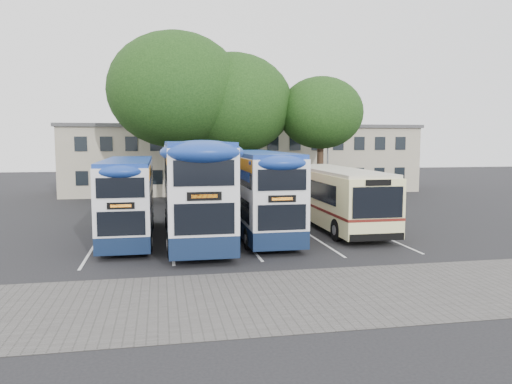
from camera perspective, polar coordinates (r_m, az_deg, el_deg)
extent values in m
plane|color=black|center=(21.60, 10.36, -7.09)|extent=(120.00, 120.00, 0.00)
cube|color=#595654|center=(16.40, 10.15, -11.32)|extent=(40.00, 6.00, 0.01)
cube|color=silver|center=(25.25, -17.71, -5.36)|extent=(0.12, 11.00, 0.01)
cube|color=silver|center=(25.07, -9.71, -5.24)|extent=(0.12, 11.00, 0.01)
cube|color=silver|center=(25.37, -1.75, -5.02)|extent=(0.12, 11.00, 0.01)
cube|color=silver|center=(26.15, 5.87, -4.71)|extent=(0.12, 11.00, 0.01)
cube|color=silver|center=(27.35, 12.93, -4.36)|extent=(0.12, 11.00, 0.01)
cube|color=#ACA48A|center=(47.26, -1.51, 3.77)|extent=(32.00, 8.00, 6.00)
cube|color=#4C4C4F|center=(47.23, -1.53, 7.47)|extent=(32.40, 8.40, 0.30)
cube|color=black|center=(43.37, -0.64, 1.85)|extent=(30.00, 0.06, 1.20)
cube|color=black|center=(43.26, -0.65, 5.55)|extent=(30.00, 0.06, 1.20)
cylinder|color=gray|center=(41.89, 8.23, 5.47)|extent=(0.14, 0.14, 9.00)
cube|color=gray|center=(42.09, 8.32, 11.61)|extent=(0.12, 0.80, 0.12)
cube|color=gray|center=(41.71, 8.51, 11.59)|extent=(0.25, 0.50, 0.12)
cylinder|color=black|center=(37.53, -9.05, 3.28)|extent=(0.50, 0.50, 6.22)
ellipsoid|color=black|center=(37.66, -9.19, 11.42)|extent=(9.91, 9.91, 8.42)
cylinder|color=black|center=(38.53, -2.59, 2.92)|extent=(0.50, 0.50, 5.55)
ellipsoid|color=black|center=(38.56, -2.62, 10.01)|extent=(9.02, 9.02, 7.67)
cylinder|color=black|center=(38.65, 7.34, 2.52)|extent=(0.50, 0.50, 5.05)
ellipsoid|color=black|center=(38.64, 7.43, 8.97)|extent=(6.43, 6.43, 5.47)
cube|color=#101E3B|center=(25.22, -14.30, -3.85)|extent=(2.22, 9.32, 0.71)
cube|color=silver|center=(24.99, -14.40, 0.07)|extent=(2.22, 9.32, 2.75)
cube|color=navy|center=(24.89, -14.49, 3.32)|extent=(2.18, 9.14, 0.27)
cube|color=black|center=(25.34, -14.32, -1.57)|extent=(2.26, 8.26, 0.89)
cube|color=black|center=(24.93, -14.44, 1.49)|extent=(2.26, 8.79, 0.80)
cube|color=orange|center=(21.80, -12.02, 2.21)|extent=(0.02, 2.84, 0.49)
cube|color=black|center=(20.35, -15.19, -1.53)|extent=(1.07, 0.06, 0.27)
cylinder|color=black|center=(27.99, -16.02, -3.29)|extent=(0.27, 0.89, 0.89)
cylinder|color=black|center=(27.88, -11.91, -3.22)|extent=(0.27, 0.89, 0.89)
cylinder|color=black|center=(22.34, -17.33, -5.66)|extent=(0.27, 0.89, 0.89)
cylinder|color=black|center=(22.20, -12.15, -5.60)|extent=(0.27, 0.89, 0.89)
cube|color=#101E3B|center=(24.62, -7.03, -3.62)|extent=(2.70, 11.35, 0.87)
cube|color=silver|center=(24.36, -7.09, 1.27)|extent=(2.70, 11.35, 3.35)
cube|color=navy|center=(24.28, -7.14, 5.35)|extent=(2.65, 11.13, 0.32)
cube|color=black|center=(24.77, -7.11, -0.78)|extent=(2.74, 10.06, 1.08)
cube|color=black|center=(24.31, -7.11, 3.05)|extent=(2.74, 10.70, 0.97)
cube|color=orange|center=(20.71, -2.68, 4.23)|extent=(0.02, 3.46, 0.59)
cube|color=black|center=(18.70, -5.92, -0.48)|extent=(1.30, 0.06, 0.32)
cylinder|color=black|center=(27.86, -9.99, -2.99)|extent=(0.32, 1.08, 1.08)
cylinder|color=black|center=(28.00, -4.98, -2.88)|extent=(0.32, 1.08, 1.08)
cylinder|color=black|center=(20.95, -9.68, -5.97)|extent=(0.32, 1.08, 1.08)
cylinder|color=black|center=(21.13, -3.00, -5.79)|extent=(0.32, 1.08, 1.08)
cube|color=#101E3B|center=(25.53, 0.24, -3.42)|extent=(2.41, 10.12, 0.77)
cube|color=silver|center=(25.29, 0.24, 0.79)|extent=(2.41, 10.12, 2.99)
cube|color=navy|center=(25.20, 0.25, 4.28)|extent=(2.36, 9.92, 0.29)
cube|color=black|center=(25.66, 0.12, -0.98)|extent=(2.45, 8.96, 0.96)
cube|color=black|center=(25.24, 0.25, 2.31)|extent=(2.45, 9.54, 0.87)
cube|color=orange|center=(22.26, 4.98, 3.16)|extent=(0.02, 3.08, 0.53)
cube|color=black|center=(20.36, 3.01, -0.77)|extent=(1.16, 0.06, 0.29)
cylinder|color=black|center=(28.25, -3.08, -2.90)|extent=(0.29, 0.96, 0.96)
cylinder|color=black|center=(28.62, 1.25, -2.78)|extent=(0.29, 0.96, 0.96)
cylinder|color=black|center=(22.16, -0.87, -5.38)|extent=(0.29, 0.96, 0.96)
cylinder|color=black|center=(22.63, 4.59, -5.16)|extent=(0.29, 0.96, 0.96)
cube|color=#BA0C2B|center=(26.67, 2.33, 2.51)|extent=(0.02, 3.85, 0.82)
cube|color=#F1EBA0|center=(27.94, 9.09, -0.53)|extent=(2.72, 10.87, 2.77)
cube|color=beige|center=(27.81, 9.14, 2.42)|extent=(2.61, 10.43, 0.22)
cube|color=black|center=(28.40, 8.73, 0.52)|extent=(2.76, 8.69, 0.98)
cube|color=maroon|center=(27.99, 9.07, -1.47)|extent=(2.75, 10.89, 0.13)
cube|color=black|center=(22.89, 13.76, -1.17)|extent=(2.39, 0.06, 1.41)
cylinder|color=black|center=(24.26, 9.29, -4.31)|extent=(0.33, 1.09, 1.09)
cylinder|color=black|center=(25.20, 14.55, -4.04)|extent=(0.33, 1.09, 1.09)
cylinder|color=black|center=(30.79, 4.83, -2.06)|extent=(0.33, 1.09, 1.09)
cylinder|color=black|center=(31.54, 9.13, -1.92)|extent=(0.33, 1.09, 1.09)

